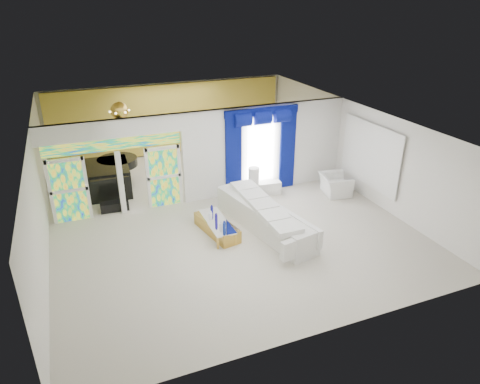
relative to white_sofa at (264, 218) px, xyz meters
name	(u,v)px	position (x,y,z in m)	size (l,w,h in m)	color
floor	(217,210)	(-0.86, 1.67, -0.37)	(12.00, 12.00, 0.00)	#B7AF9E
dividing_wall	(266,148)	(1.29, 2.67, 1.13)	(5.70, 0.18, 3.00)	white
dividing_header	(111,129)	(-3.71, 2.67, 2.35)	(4.30, 0.18, 0.55)	white
stained_panel_left	(69,190)	(-5.14, 2.67, 0.63)	(0.95, 0.04, 2.00)	#994C3F
stained_panel_right	(164,177)	(-2.29, 2.67, 0.63)	(0.95, 0.04, 2.00)	#994C3F
stained_transom	(113,144)	(-3.71, 2.67, 1.88)	(4.00, 0.05, 0.35)	#994C3F
window_pane	(261,151)	(1.04, 2.57, 1.08)	(1.00, 0.02, 2.30)	white
blue_drape_left	(233,157)	(0.04, 2.54, 1.03)	(0.55, 0.10, 2.80)	#030E48
blue_drape_right	(287,149)	(2.04, 2.54, 1.03)	(0.55, 0.10, 2.80)	#030E48
blue_pelmet	(262,111)	(1.04, 2.54, 2.45)	(2.60, 0.12, 0.25)	#030E48
wall_mirror	(370,155)	(4.08, 0.67, 1.18)	(0.04, 2.70, 1.90)	white
gold_curtains	(170,119)	(-0.86, 7.57, 1.13)	(9.70, 0.12, 2.90)	gold
white_sofa	(264,218)	(0.00, 0.00, 0.00)	(0.84, 3.90, 0.74)	white
coffee_table	(217,227)	(-1.35, 0.30, -0.18)	(0.58, 1.73, 0.38)	#B88F39
console_table	(262,188)	(0.95, 2.26, -0.15)	(1.30, 0.41, 0.43)	white
table_lamp	(254,176)	(0.65, 2.26, 0.35)	(0.36, 0.36, 0.58)	silver
armchair	(335,185)	(3.31, 1.34, -0.03)	(1.05, 0.92, 0.68)	white
grand_piano	(107,178)	(-3.90, 4.49, 0.11)	(1.46, 1.91, 0.97)	black
piano_bench	(115,206)	(-3.90, 2.89, -0.23)	(0.88, 0.34, 0.29)	black
tv_console	(60,181)	(-5.43, 5.01, 0.03)	(0.55, 0.50, 0.80)	tan
chandelier	(119,111)	(-3.16, 5.07, 2.28)	(0.60, 0.60, 0.60)	gold
decanters	(217,219)	(-1.35, 0.28, 0.10)	(0.22, 1.15, 0.24)	white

